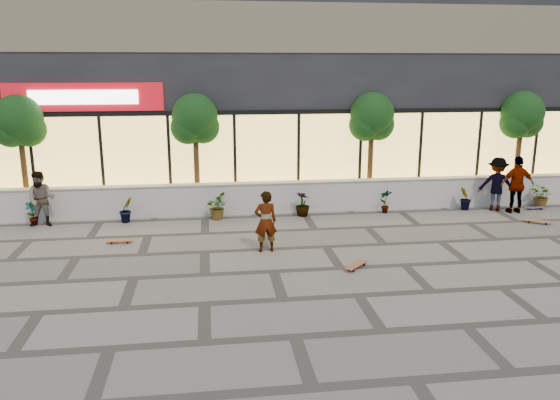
{
  "coord_description": "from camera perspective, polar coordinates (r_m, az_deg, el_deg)",
  "views": [
    {
      "loc": [
        -3.08,
        -10.52,
        4.78
      ],
      "look_at": [
        -1.24,
        3.46,
        1.3
      ],
      "focal_mm": 35.0,
      "sensor_mm": 36.0,
      "label": 1
    }
  ],
  "objects": [
    {
      "name": "ground",
      "position": [
        11.96,
        8.2,
        -9.84
      ],
      "size": [
        80.0,
        80.0,
        0.0
      ],
      "primitive_type": "plane",
      "color": "gray",
      "rests_on": "ground"
    },
    {
      "name": "planter_wall",
      "position": [
        18.29,
        2.4,
        0.39
      ],
      "size": [
        22.0,
        0.42,
        1.04
      ],
      "color": "white",
      "rests_on": "ground"
    },
    {
      "name": "retail_building",
      "position": [
        23.22,
        0.12,
        12.54
      ],
      "size": [
        24.0,
        9.17,
        8.5
      ],
      "color": "black",
      "rests_on": "ground"
    },
    {
      "name": "shrub_a",
      "position": [
        18.34,
        -24.45,
        -1.21
      ],
      "size": [
        0.43,
        0.29,
        0.81
      ],
      "primitive_type": "imported",
      "color": "#143711",
      "rests_on": "ground"
    },
    {
      "name": "shrub_b",
      "position": [
        17.72,
        -15.77,
        -0.97
      ],
      "size": [
        0.57,
        0.57,
        0.81
      ],
      "primitive_type": "imported",
      "rotation": [
        0.0,
        0.0,
        0.82
      ],
      "color": "#143711",
      "rests_on": "ground"
    },
    {
      "name": "shrub_c",
      "position": [
        17.52,
        -6.68,
        -0.69
      ],
      "size": [
        0.68,
        0.77,
        0.81
      ],
      "primitive_type": "imported",
      "rotation": [
        0.0,
        0.0,
        1.64
      ],
      "color": "#143711",
      "rests_on": "ground"
    },
    {
      "name": "shrub_d",
      "position": [
        17.78,
        2.38,
        -0.4
      ],
      "size": [
        0.64,
        0.64,
        0.81
      ],
      "primitive_type": "imported",
      "rotation": [
        0.0,
        0.0,
        2.46
      ],
      "color": "#143711",
      "rests_on": "ground"
    },
    {
      "name": "shrub_e",
      "position": [
        18.45,
        10.98,
        -0.11
      ],
      "size": [
        0.46,
        0.35,
        0.81
      ],
      "primitive_type": "imported",
      "rotation": [
        0.0,
        0.0,
        3.28
      ],
      "color": "#143711",
      "rests_on": "ground"
    },
    {
      "name": "shrub_f",
      "position": [
        19.51,
        18.8,
        0.15
      ],
      "size": [
        0.55,
        0.57,
        0.81
      ],
      "primitive_type": "imported",
      "rotation": [
        0.0,
        0.0,
        4.1
      ],
      "color": "#143711",
      "rests_on": "ground"
    },
    {
      "name": "shrub_g",
      "position": [
        20.9,
        25.71,
        0.38
      ],
      "size": [
        0.77,
        0.84,
        0.81
      ],
      "primitive_type": "imported",
      "rotation": [
        0.0,
        0.0,
        4.92
      ],
      "color": "#143711",
      "rests_on": "ground"
    },
    {
      "name": "tree_west",
      "position": [
        19.24,
        -25.6,
        7.16
      ],
      "size": [
        1.6,
        1.5,
        3.92
      ],
      "color": "#4D331B",
      "rests_on": "ground"
    },
    {
      "name": "tree_midwest",
      "position": [
        18.31,
        -8.87,
        8.07
      ],
      "size": [
        1.6,
        1.5,
        3.92
      ],
      "color": "#4D331B",
      "rests_on": "ground"
    },
    {
      "name": "tree_mideast",
      "position": [
        19.14,
        9.58,
        8.29
      ],
      "size": [
        1.6,
        1.5,
        3.92
      ],
      "color": "#4D331B",
      "rests_on": "ground"
    },
    {
      "name": "tree_east",
      "position": [
        21.4,
        23.95,
        7.87
      ],
      "size": [
        1.6,
        1.5,
        3.92
      ],
      "color": "#4D331B",
      "rests_on": "ground"
    },
    {
      "name": "skater_center",
      "position": [
        14.27,
        -1.52,
        -2.25
      ],
      "size": [
        0.63,
        0.44,
        1.64
      ],
      "primitive_type": "imported",
      "rotation": [
        0.0,
        0.0,
        3.22
      ],
      "color": "silver",
      "rests_on": "ground"
    },
    {
      "name": "skater_left",
      "position": [
        18.0,
        -23.67,
        0.08
      ],
      "size": [
        0.85,
        0.67,
        1.71
      ],
      "primitive_type": "imported",
      "rotation": [
        0.0,
        0.0,
        -0.03
      ],
      "color": "tan",
      "rests_on": "ground"
    },
    {
      "name": "skater_right_near",
      "position": [
        19.65,
        23.54,
        1.47
      ],
      "size": [
        1.15,
        0.55,
        1.91
      ],
      "primitive_type": "imported",
      "rotation": [
        0.0,
        0.0,
        3.06
      ],
      "color": "white",
      "rests_on": "ground"
    },
    {
      "name": "skater_right_far",
      "position": [
        19.74,
        21.71,
        1.55
      ],
      "size": [
        1.35,
        1.1,
        1.81
      ],
      "primitive_type": "imported",
      "rotation": [
        0.0,
        0.0,
        2.71
      ],
      "color": "maroon",
      "rests_on": "ground"
    },
    {
      "name": "skateboard_center",
      "position": [
        13.44,
        7.97,
        -6.72
      ],
      "size": [
        0.74,
        0.74,
        0.1
      ],
      "rotation": [
        0.0,
        0.0,
        0.78
      ],
      "color": "brown",
      "rests_on": "ground"
    },
    {
      "name": "skateboard_left",
      "position": [
        15.76,
        -16.43,
        -4.11
      ],
      "size": [
        0.71,
        0.19,
        0.08
      ],
      "rotation": [
        0.0,
        0.0,
        -0.01
      ],
      "color": "#B84E22",
      "rests_on": "ground"
    },
    {
      "name": "skateboard_right_near",
      "position": [
        18.77,
        25.31,
        -2.02
      ],
      "size": [
        0.76,
        0.59,
        0.09
      ],
      "rotation": [
        0.0,
        0.0,
        -0.58
      ],
      "color": "#976131",
      "rests_on": "ground"
    },
    {
      "name": "skateboard_right_far",
      "position": [
        20.56,
        25.1,
        -0.72
      ],
      "size": [
        0.69,
        0.19,
        0.08
      ],
      "rotation": [
        0.0,
        0.0,
        -0.02
      ],
      "color": "#4C447C",
      "rests_on": "ground"
    }
  ]
}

